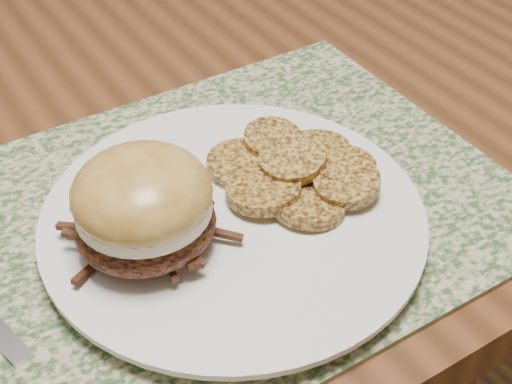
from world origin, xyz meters
The scene contains 4 objects.
placemat centered at (0.27, -0.26, 0.75)m, with size 0.45×0.33×0.00m, color #32532A.
dinner_plate centered at (0.28, -0.28, 0.76)m, with size 0.26×0.26×0.02m, color white.
pork_sandwich centered at (0.21, -0.28, 0.80)m, with size 0.10×0.10×0.07m.
roasted_potatoes centered at (0.34, -0.27, 0.78)m, with size 0.14×0.14×0.03m.
Camera 1 is at (0.09, -0.61, 1.11)m, focal length 50.00 mm.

